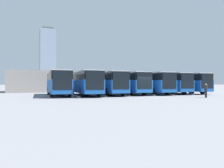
{
  "coord_description": "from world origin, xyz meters",
  "views": [
    {
      "loc": [
        14.81,
        24.06,
        1.65
      ],
      "look_at": [
        2.63,
        -5.77,
        1.59
      ],
      "focal_mm": 35.0,
      "sensor_mm": 36.0,
      "label": 1
    }
  ],
  "objects_px": {
    "bus_4": "(107,82)",
    "bus_5": "(85,82)",
    "bus_0": "(183,83)",
    "bus_1": "(165,83)",
    "bus_6": "(58,82)",
    "pedestrian": "(206,90)",
    "bus_2": "(149,83)",
    "bus_3": "(127,82)"
  },
  "relations": [
    {
      "from": "bus_4",
      "to": "bus_5",
      "type": "bearing_deg",
      "value": 11.42
    },
    {
      "from": "bus_0",
      "to": "bus_1",
      "type": "xyz_separation_m",
      "value": [
        3.47,
        -0.19,
        0.0
      ]
    },
    {
      "from": "bus_6",
      "to": "pedestrian",
      "type": "height_order",
      "value": "bus_6"
    },
    {
      "from": "bus_0",
      "to": "bus_6",
      "type": "xyz_separation_m",
      "value": [
        20.85,
        -0.33,
        0.0
      ]
    },
    {
      "from": "bus_5",
      "to": "bus_6",
      "type": "relative_size",
      "value": 1.0
    },
    {
      "from": "bus_4",
      "to": "bus_5",
      "type": "height_order",
      "value": "same"
    },
    {
      "from": "bus_2",
      "to": "bus_3",
      "type": "bearing_deg",
      "value": -5.81
    },
    {
      "from": "bus_0",
      "to": "bus_6",
      "type": "distance_m",
      "value": 20.85
    },
    {
      "from": "bus_4",
      "to": "pedestrian",
      "type": "relative_size",
      "value": 7.14
    },
    {
      "from": "bus_3",
      "to": "bus_4",
      "type": "height_order",
      "value": "same"
    },
    {
      "from": "bus_0",
      "to": "bus_4",
      "type": "height_order",
      "value": "same"
    },
    {
      "from": "pedestrian",
      "to": "bus_1",
      "type": "bearing_deg",
      "value": 19.31
    },
    {
      "from": "bus_1",
      "to": "bus_4",
      "type": "bearing_deg",
      "value": 5.18
    },
    {
      "from": "bus_3",
      "to": "bus_6",
      "type": "distance_m",
      "value": 10.42
    },
    {
      "from": "bus_1",
      "to": "bus_4",
      "type": "height_order",
      "value": "same"
    },
    {
      "from": "bus_6",
      "to": "pedestrian",
      "type": "relative_size",
      "value": 7.14
    },
    {
      "from": "bus_3",
      "to": "bus_6",
      "type": "bearing_deg",
      "value": 2.75
    },
    {
      "from": "bus_1",
      "to": "pedestrian",
      "type": "xyz_separation_m",
      "value": [
        1.86,
        10.57,
        -0.93
      ]
    },
    {
      "from": "bus_4",
      "to": "bus_6",
      "type": "relative_size",
      "value": 1.0
    },
    {
      "from": "bus_1",
      "to": "bus_3",
      "type": "bearing_deg",
      "value": 3.06
    },
    {
      "from": "bus_4",
      "to": "bus_2",
      "type": "bearing_deg",
      "value": -178.24
    },
    {
      "from": "bus_2",
      "to": "bus_1",
      "type": "bearing_deg",
      "value": -168.05
    },
    {
      "from": "pedestrian",
      "to": "bus_6",
      "type": "bearing_deg",
      "value": 84.65
    },
    {
      "from": "bus_2",
      "to": "pedestrian",
      "type": "relative_size",
      "value": 7.14
    },
    {
      "from": "bus_4",
      "to": "bus_1",
      "type": "bearing_deg",
      "value": -174.82
    },
    {
      "from": "bus_0",
      "to": "pedestrian",
      "type": "distance_m",
      "value": 11.71
    },
    {
      "from": "bus_3",
      "to": "bus_6",
      "type": "relative_size",
      "value": 1.0
    },
    {
      "from": "bus_2",
      "to": "bus_4",
      "type": "distance_m",
      "value": 6.95
    },
    {
      "from": "bus_0",
      "to": "bus_3",
      "type": "xyz_separation_m",
      "value": [
        10.42,
        -0.22,
        0.0
      ]
    },
    {
      "from": "bus_5",
      "to": "pedestrian",
      "type": "relative_size",
      "value": 7.14
    },
    {
      "from": "bus_4",
      "to": "bus_3",
      "type": "bearing_deg",
      "value": -170.62
    },
    {
      "from": "bus_5",
      "to": "bus_6",
      "type": "height_order",
      "value": "same"
    },
    {
      "from": "bus_4",
      "to": "bus_6",
      "type": "height_order",
      "value": "same"
    },
    {
      "from": "bus_2",
      "to": "bus_5",
      "type": "distance_m",
      "value": 10.43
    },
    {
      "from": "bus_5",
      "to": "bus_6",
      "type": "xyz_separation_m",
      "value": [
        3.47,
        -0.97,
        0.0
      ]
    },
    {
      "from": "bus_2",
      "to": "bus_3",
      "type": "distance_m",
      "value": 3.52
    },
    {
      "from": "bus_1",
      "to": "pedestrian",
      "type": "distance_m",
      "value": 10.78
    },
    {
      "from": "bus_3",
      "to": "bus_6",
      "type": "xyz_separation_m",
      "value": [
        10.42,
        -0.1,
        0.0
      ]
    },
    {
      "from": "bus_3",
      "to": "pedestrian",
      "type": "distance_m",
      "value": 11.8
    },
    {
      "from": "bus_5",
      "to": "bus_2",
      "type": "bearing_deg",
      "value": -175.01
    },
    {
      "from": "bus_2",
      "to": "pedestrian",
      "type": "distance_m",
      "value": 10.22
    },
    {
      "from": "bus_0",
      "to": "bus_6",
      "type": "relative_size",
      "value": 1.0
    }
  ]
}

